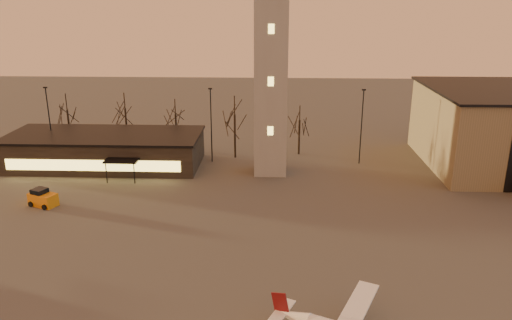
# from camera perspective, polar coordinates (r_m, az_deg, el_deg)

# --- Properties ---
(ground) EXTENTS (220.00, 220.00, 0.00)m
(ground) POSITION_cam_1_polar(r_m,az_deg,el_deg) (37.35, 1.00, -16.81)
(ground) COLOR #474341
(ground) RESTS_ON ground
(control_tower) EXTENTS (6.80, 6.80, 32.60)m
(control_tower) POSITION_cam_1_polar(r_m,az_deg,el_deg) (60.87, 1.76, 13.29)
(control_tower) COLOR gray
(control_tower) RESTS_ON ground
(terminal) EXTENTS (25.40, 12.20, 4.30)m
(terminal) POSITION_cam_1_polar(r_m,az_deg,el_deg) (69.30, -16.84, 1.16)
(terminal) COLOR black
(terminal) RESTS_ON ground
(light_poles) EXTENTS (58.50, 12.25, 10.14)m
(light_poles) POSITION_cam_1_polar(r_m,az_deg,el_deg) (63.69, 2.13, 3.52)
(light_poles) COLOR black
(light_poles) RESTS_ON ground
(tree_row) EXTENTS (37.20, 9.20, 8.80)m
(tree_row) POSITION_cam_1_polar(r_m,az_deg,el_deg) (72.92, -9.12, 5.59)
(tree_row) COLOR black
(tree_row) RESTS_ON ground
(service_cart) EXTENTS (3.34, 2.72, 1.88)m
(service_cart) POSITION_cam_1_polar(r_m,az_deg,el_deg) (58.52, -23.19, -4.15)
(service_cart) COLOR orange
(service_cart) RESTS_ON ground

